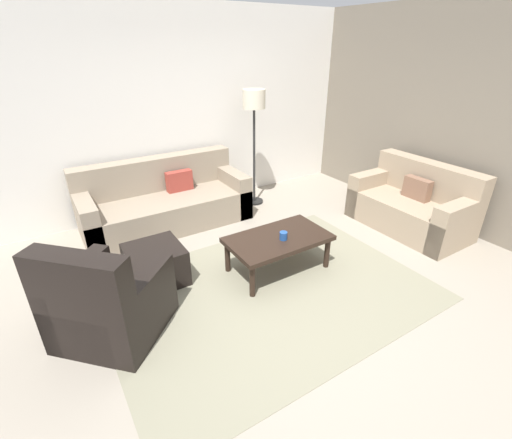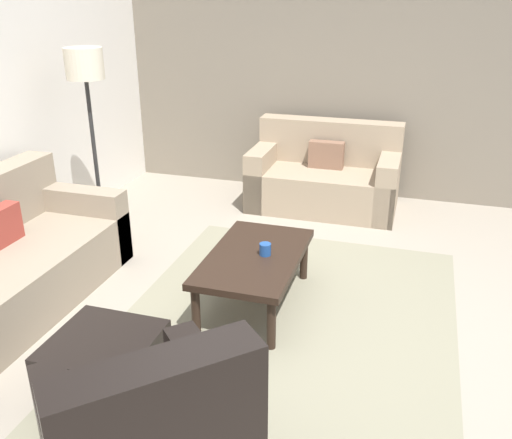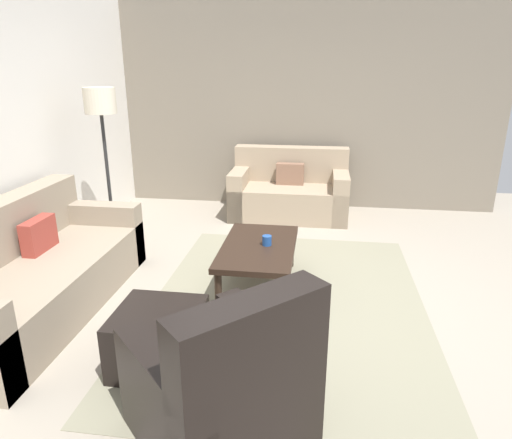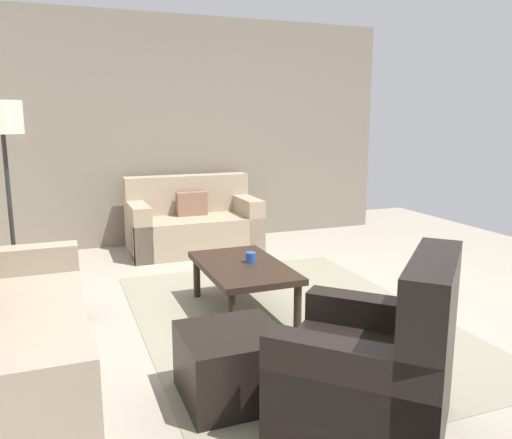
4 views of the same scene
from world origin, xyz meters
name	(u,v)px [view 1 (image 1 of 4)]	position (x,y,z in m)	size (l,w,h in m)	color
ground_plane	(269,291)	(0.00, 0.00, 0.00)	(8.00, 8.00, 0.00)	gray
rear_partition	(167,113)	(0.00, 2.60, 1.40)	(6.00, 0.12, 2.80)	silver
stone_feature_panel	(469,122)	(3.00, 0.00, 1.40)	(0.12, 5.20, 2.80)	slate
area_rug	(269,290)	(0.00, 0.00, 0.00)	(3.14, 2.28, 0.01)	gray
couch_main	(164,203)	(-0.35, 2.09, 0.30)	(2.21, 0.92, 0.88)	gray
couch_loveseat	(414,206)	(2.47, 0.16, 0.30)	(0.83, 1.51, 0.88)	gray
armchair_leather	(107,308)	(-1.50, 0.21, 0.31)	(1.13, 1.13, 0.95)	black
ottoman	(156,265)	(-0.91, 0.79, 0.20)	(0.56, 0.56, 0.40)	black
coffee_table	(278,241)	(0.30, 0.29, 0.36)	(1.10, 0.64, 0.41)	black
cup	(283,236)	(0.32, 0.21, 0.45)	(0.08, 0.08, 0.09)	#1E478C
lamp_standing	(254,111)	(1.08, 2.02, 1.41)	(0.32, 0.32, 1.71)	black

